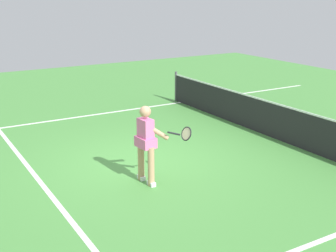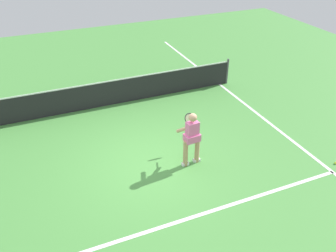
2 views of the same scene
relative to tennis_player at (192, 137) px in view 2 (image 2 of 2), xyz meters
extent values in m
plane|color=#4C9342|center=(-1.01, 0.38, -0.85)|extent=(26.89, 26.89, 0.00)
cube|color=white|center=(-1.01, -1.83, -0.84)|extent=(8.55, 0.10, 0.01)
cube|color=white|center=(3.26, 0.38, -0.84)|extent=(0.10, 18.68, 0.01)
cylinder|color=#4C4C51|center=(3.56, 4.09, -0.35)|extent=(0.08, 0.08, 1.00)
cube|color=#232326|center=(-1.01, 4.09, -0.41)|extent=(9.07, 0.02, 0.88)
cube|color=white|center=(-1.01, 4.09, 0.06)|extent=(9.07, 0.02, 0.04)
cylinder|color=tan|center=(-0.19, -0.05, -0.46)|extent=(0.13, 0.13, 0.78)
cylinder|color=tan|center=(0.17, -0.01, -0.46)|extent=(0.13, 0.13, 0.78)
cube|color=white|center=(-0.19, -0.05, -0.81)|extent=(0.20, 0.10, 0.08)
cube|color=white|center=(0.17, -0.01, -0.81)|extent=(0.20, 0.10, 0.08)
cube|color=pink|center=(-0.01, -0.03, 0.19)|extent=(0.34, 0.23, 0.52)
cube|color=pink|center=(-0.01, -0.03, -0.01)|extent=(0.42, 0.31, 0.20)
sphere|color=tan|center=(-0.01, -0.03, 0.59)|extent=(0.22, 0.22, 0.22)
cylinder|color=tan|center=(-0.17, 0.11, 0.21)|extent=(0.32, 0.46, 0.37)
cylinder|color=tan|center=(0.13, 0.13, 0.21)|extent=(0.25, 0.48, 0.37)
cylinder|color=black|center=(0.30, 0.42, 0.17)|extent=(0.06, 0.30, 0.14)
torus|color=black|center=(0.27, 0.72, 0.11)|extent=(0.29, 0.14, 0.28)
cylinder|color=beige|center=(0.27, 0.72, 0.11)|extent=(0.25, 0.11, 0.23)
sphere|color=#D1E533|center=(3.59, -1.58, -0.81)|extent=(0.07, 0.07, 0.07)
camera|label=1|loc=(7.28, -3.85, 2.77)|focal=48.45mm
camera|label=2|loc=(-3.56, -6.84, 5.06)|focal=37.82mm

